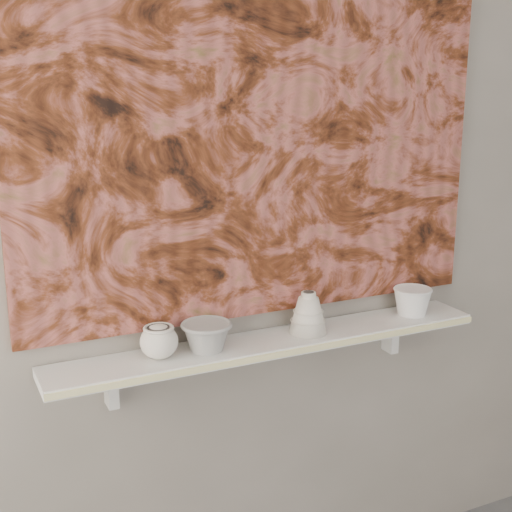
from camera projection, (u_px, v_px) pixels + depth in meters
wall_back at (259, 198)px, 2.16m from camera, size 3.60×0.00×3.60m
shelf at (273, 343)px, 2.18m from camera, size 1.40×0.18×0.03m
shelf_stripe at (287, 353)px, 2.10m from camera, size 1.40×0.01×0.02m
bracket_left at (111, 387)px, 2.05m from camera, size 0.03×0.06×0.12m
bracket_right at (390, 335)px, 2.46m from camera, size 0.03×0.06×0.12m
painting at (262, 135)px, 2.10m from camera, size 1.50×0.02×1.10m
house_motif at (385, 225)px, 2.35m from camera, size 0.09×0.00×0.08m
bowl_grey at (207, 336)px, 2.08m from camera, size 0.16×0.16×0.09m
cup_cream at (159, 342)px, 2.02m from camera, size 0.13×0.13×0.10m
bell_vessel at (308, 312)px, 2.22m from camera, size 0.15×0.15×0.13m
bowl_white at (412, 301)px, 2.39m from camera, size 0.15×0.15×0.09m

